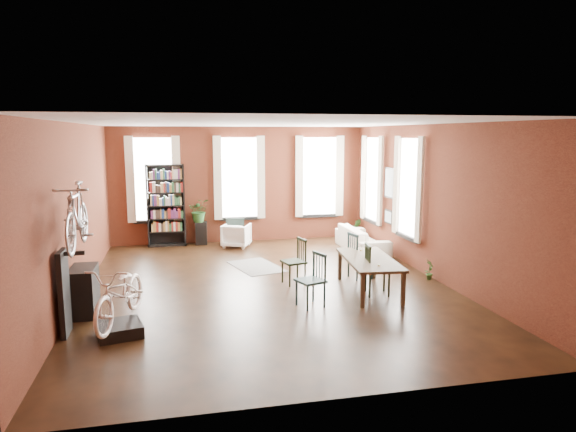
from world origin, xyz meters
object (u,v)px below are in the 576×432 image
object	(u,v)px
dining_chair_b	(294,262)
dining_chair_c	(377,270)
dining_chair_a	(310,280)
bike_trainer	(120,329)
dining_table	(369,275)
cream_sofa	(362,235)
plant_stand	(201,233)
dining_chair_d	(360,256)
bookshelf	(166,205)
bicycle_floor	(119,266)
console_table	(84,291)
white_armchair	(236,234)

from	to	relation	value
dining_chair_b	dining_chair_c	size ratio (longest dim) A/B	0.95
dining_chair_a	bike_trainer	bearing A→B (deg)	-97.09
dining_table	cream_sofa	size ratio (longest dim) A/B	0.92
plant_stand	dining_chair_d	bearing A→B (deg)	-53.05
bookshelf	bicycle_floor	size ratio (longest dim) A/B	1.25
dining_table	console_table	bearing A→B (deg)	-172.96
dining_chair_d	plant_stand	xyz separation A→B (m)	(-3.10, 4.12, -0.17)
dining_chair_c	console_table	xyz separation A→B (m)	(-5.21, 0.05, -0.08)
bicycle_floor	bike_trainer	bearing A→B (deg)	-123.13
console_table	bicycle_floor	world-z (taller)	bicycle_floor
dining_chair_b	bike_trainer	distance (m)	3.81
dining_chair_d	bicycle_floor	bearing A→B (deg)	104.71
dining_chair_a	cream_sofa	distance (m)	4.63
dining_chair_b	white_armchair	bearing A→B (deg)	177.85
dining_table	cream_sofa	world-z (taller)	cream_sofa
dining_chair_b	dining_chair_c	xyz separation A→B (m)	(1.38, -1.03, 0.02)
dining_chair_c	cream_sofa	bearing A→B (deg)	-7.45
white_armchair	plant_stand	distance (m)	1.06
dining_chair_c	bookshelf	xyz separation A→B (m)	(-3.93, 5.25, 0.62)
white_armchair	dining_table	bearing A→B (deg)	137.60
dining_chair_d	cream_sofa	bearing A→B (deg)	-31.67
dining_chair_b	dining_chair_d	bearing A→B (deg)	80.58
dining_chair_a	bookshelf	xyz separation A→B (m)	(-2.53, 5.64, 0.63)
dining_chair_d	white_armchair	xyz separation A→B (m)	(-2.20, 3.56, -0.13)
dining_chair_d	white_armchair	world-z (taller)	dining_chair_d
white_armchair	plant_stand	xyz separation A→B (m)	(-0.90, 0.56, -0.04)
console_table	plant_stand	world-z (taller)	console_table
dining_chair_b	dining_chair_c	distance (m)	1.72
dining_chair_d	dining_chair_a	bearing A→B (deg)	125.40
bicycle_floor	plant_stand	bearing A→B (deg)	92.57
dining_chair_b	dining_chair_a	bearing A→B (deg)	-14.55
dining_table	cream_sofa	distance (m)	3.53
dining_table	bike_trainer	xyz separation A→B (m)	(-4.46, -1.25, -0.24)
bike_trainer	dining_chair_d	bearing A→B (deg)	25.28
dining_table	plant_stand	world-z (taller)	dining_table
dining_chair_b	plant_stand	bearing A→B (deg)	-172.35
dining_chair_c	bookshelf	size ratio (longest dim) A/B	0.44
dining_table	white_armchair	size ratio (longest dim) A/B	2.78
bike_trainer	dining_table	bearing A→B (deg)	15.71
dining_table	dining_chair_b	size ratio (longest dim) A/B	2.11
dining_table	white_armchair	world-z (taller)	white_armchair
white_armchair	plant_stand	world-z (taller)	white_armchair
bookshelf	white_armchair	size ratio (longest dim) A/B	3.18
bike_trainer	white_armchair	bearing A→B (deg)	67.07
dining_chair_c	bicycle_floor	xyz separation A→B (m)	(-4.51, -1.02, 0.58)
cream_sofa	console_table	size ratio (longest dim) A/B	2.60
dining_chair_a	bicycle_floor	distance (m)	3.22
dining_chair_c	bike_trainer	world-z (taller)	dining_chair_c
dining_chair_b	bicycle_floor	bearing A→B (deg)	-70.36
dining_chair_b	bike_trainer	xyz separation A→B (m)	(-3.17, -2.08, -0.36)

